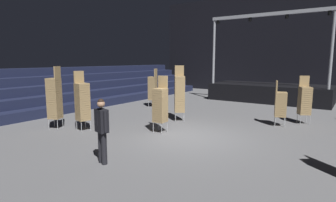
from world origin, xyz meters
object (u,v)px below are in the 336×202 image
(man_with_tie, at_px, (102,127))
(chair_stack_rear_left, at_px, (153,88))
(chair_stack_mid_right, at_px, (280,104))
(chair_stack_rear_centre, at_px, (180,93))
(chair_stack_mid_left, at_px, (54,98))
(chair_stack_mid_centre, at_px, (160,104))
(chair_stack_aisle_left, at_px, (82,101))
(chair_stack_front_right, at_px, (305,100))
(stage_riser, at_px, (270,92))

(man_with_tie, relative_size, chair_stack_rear_left, 0.78)
(chair_stack_mid_right, bearing_deg, chair_stack_rear_centre, -85.72)
(chair_stack_mid_right, relative_size, chair_stack_rear_centre, 0.76)
(chair_stack_rear_centre, bearing_deg, chair_stack_mid_right, 163.76)
(chair_stack_mid_left, bearing_deg, chair_stack_mid_centre, -87.88)
(chair_stack_aisle_left, bearing_deg, chair_stack_front_right, 142.25)
(stage_riser, distance_m, chair_stack_aisle_left, 12.66)
(stage_riser, height_order, chair_stack_rear_centre, stage_riser)
(chair_stack_rear_left, bearing_deg, chair_stack_mid_centre, -156.76)
(stage_riser, bearing_deg, chair_stack_rear_left, -129.19)
(chair_stack_rear_left, relative_size, chair_stack_aisle_left, 0.96)
(man_with_tie, height_order, chair_stack_aisle_left, chair_stack_aisle_left)
(man_with_tie, bearing_deg, chair_stack_rear_centre, -61.78)
(chair_stack_front_right, xyz_separation_m, chair_stack_aisle_left, (-6.87, -6.13, 0.13))
(chair_stack_mid_left, distance_m, chair_stack_mid_centre, 4.25)
(chair_stack_mid_right, height_order, chair_stack_rear_centre, chair_stack_rear_centre)
(chair_stack_front_right, xyz_separation_m, chair_stack_mid_centre, (-4.22, -4.66, 0.04))
(stage_riser, distance_m, chair_stack_front_right, 6.62)
(chair_stack_mid_right, bearing_deg, chair_stack_mid_centre, -60.53)
(man_with_tie, distance_m, chair_stack_mid_left, 4.70)
(chair_stack_mid_left, height_order, chair_stack_rear_centre, same)
(chair_stack_mid_right, xyz_separation_m, chair_stack_rear_centre, (-3.95, -1.51, 0.29))
(stage_riser, xyz_separation_m, chair_stack_mid_right, (2.23, -6.95, 0.31))
(stage_riser, height_order, chair_stack_mid_centre, stage_riser)
(chair_stack_front_right, bearing_deg, chair_stack_rear_centre, -1.22)
(stage_riser, relative_size, man_with_tie, 4.28)
(stage_riser, bearing_deg, chair_stack_mid_centre, -96.77)
(stage_riser, height_order, chair_stack_aisle_left, stage_riser)
(man_with_tie, bearing_deg, chair_stack_aisle_left, -14.09)
(chair_stack_mid_left, xyz_separation_m, chair_stack_mid_centre, (3.81, 1.89, -0.17))
(chair_stack_mid_right, relative_size, chair_stack_rear_left, 0.85)
(chair_stack_front_right, height_order, chair_stack_mid_centre, chair_stack_mid_centre)
(man_with_tie, distance_m, chair_stack_mid_centre, 3.50)
(chair_stack_mid_centre, bearing_deg, chair_stack_mid_left, 23.65)
(stage_riser, height_order, chair_stack_rear_left, stage_riser)
(chair_stack_mid_left, height_order, chair_stack_mid_right, chair_stack_mid_left)
(stage_riser, xyz_separation_m, chair_stack_mid_left, (-5.06, -12.45, 0.60))
(chair_stack_front_right, relative_size, chair_stack_rear_left, 0.92)
(chair_stack_mid_left, height_order, chair_stack_mid_centre, chair_stack_mid_left)
(chair_stack_mid_left, xyz_separation_m, chair_stack_rear_left, (0.04, 6.30, -0.13))
(chair_stack_mid_left, bearing_deg, chair_stack_aisle_left, -94.36)
(man_with_tie, height_order, chair_stack_rear_centre, chair_stack_rear_centre)
(chair_stack_rear_left, bearing_deg, man_with_tie, -168.07)
(chair_stack_front_right, xyz_separation_m, chair_stack_mid_left, (-8.03, -6.55, 0.21))
(chair_stack_front_right, distance_m, chair_stack_rear_left, 7.99)
(chair_stack_front_right, distance_m, chair_stack_rear_centre, 5.35)
(stage_riser, distance_m, chair_stack_mid_right, 7.30)
(chair_stack_mid_left, relative_size, chair_stack_aisle_left, 1.07)
(chair_stack_front_right, distance_m, chair_stack_mid_left, 10.37)
(chair_stack_front_right, bearing_deg, stage_riser, -93.05)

